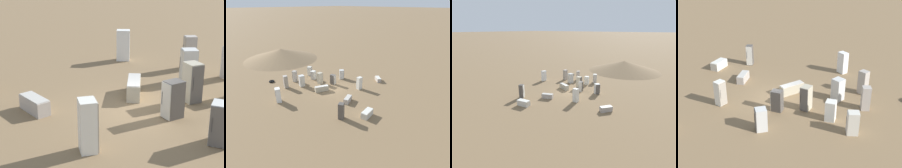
{
  "view_description": "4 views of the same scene",
  "coord_description": "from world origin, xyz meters",
  "views": [
    {
      "loc": [
        5.49,
        13.57,
        6.35
      ],
      "look_at": [
        1.01,
        0.03,
        1.28
      ],
      "focal_mm": 60.0,
      "sensor_mm": 36.0,
      "label": 1
    },
    {
      "loc": [
        16.85,
        -15.58,
        11.5
      ],
      "look_at": [
        1.46,
        -0.31,
        1.37
      ],
      "focal_mm": 28.0,
      "sensor_mm": 36.0,
      "label": 2
    },
    {
      "loc": [
        21.15,
        14.13,
        9.37
      ],
      "look_at": [
        0.57,
        -0.75,
        1.27
      ],
      "focal_mm": 28.0,
      "sensor_mm": 36.0,
      "label": 3
    },
    {
      "loc": [
        -12.41,
        16.46,
        11.42
      ],
      "look_at": [
        -0.86,
        -0.88,
        1.13
      ],
      "focal_mm": 50.0,
      "sensor_mm": 36.0,
      "label": 4
    }
  ],
  "objects": [
    {
      "name": "discarded_fridge_8",
      "position": [
        -2.76,
        -0.06,
        0.89
      ],
      "size": [
        0.67,
        0.83,
        1.79
      ],
      "rotation": [
        0.0,
        0.0,
        0.07
      ],
      "color": "#B2A88E",
      "rests_on": "ground_plane"
    },
    {
      "name": "discarded_fridge_10",
      "position": [
        -5.15,
        -4.58,
        0.94
      ],
      "size": [
        0.8,
        0.71,
        1.87
      ],
      "rotation": [
        0.0,
        0.0,
        4.44
      ],
      "color": "#A89E93",
      "rests_on": "ground_plane"
    },
    {
      "name": "discarded_fridge_14",
      "position": [
        -6.23,
        -2.38,
        0.88
      ],
      "size": [
        0.81,
        0.82,
        1.75
      ],
      "rotation": [
        0.0,
        0.0,
        3.68
      ],
      "color": "#A89E93",
      "rests_on": "ground_plane"
    },
    {
      "name": "discarded_fridge_4",
      "position": [
        -3.98,
        -2.58,
        0.85
      ],
      "size": [
        0.93,
        0.91,
        1.7
      ],
      "rotation": [
        0.0,
        0.0,
        4.45
      ],
      "color": "silver",
      "rests_on": "ground_plane"
    },
    {
      "name": "discarded_fridge_1",
      "position": [
        2.74,
        2.76,
        0.92
      ],
      "size": [
        0.64,
        0.71,
        1.85
      ],
      "rotation": [
        0.0,
        0.0,
        1.5
      ],
      "color": "silver",
      "rests_on": "ground_plane"
    },
    {
      "name": "discarded_fridge_6",
      "position": [
        7.68,
        -1.94,
        0.37
      ],
      "size": [
        0.96,
        1.68,
        0.74
      ],
      "rotation": [
        0.0,
        0.0,
        3.29
      ],
      "color": "beige",
      "rests_on": "ground_plane"
    },
    {
      "name": "discarded_fridge_9",
      "position": [
        -2.15,
        -7.35,
        0.94
      ],
      "size": [
        0.94,
        0.85,
        1.89
      ],
      "rotation": [
        0.0,
        0.0,
        2.76
      ],
      "color": "white",
      "rests_on": "ground_plane"
    },
    {
      "name": "discarded_fridge_5",
      "position": [
        -6.68,
        0.89,
        0.77
      ],
      "size": [
        0.94,
        0.89,
        1.54
      ],
      "rotation": [
        0.0,
        0.0,
        5.23
      ],
      "color": "beige",
      "rests_on": "ground_plane"
    },
    {
      "name": "discarded_fridge_12",
      "position": [
        5.91,
        -4.24,
        0.94
      ],
      "size": [
        0.78,
        0.81,
        1.88
      ],
      "rotation": [
        0.0,
        0.0,
        0.46
      ],
      "color": "#4C4742",
      "rests_on": "ground_plane"
    },
    {
      "name": "discarded_fridge_13",
      "position": [
        -1.16,
        1.21,
        0.77
      ],
      "size": [
        0.88,
        0.73,
        1.55
      ],
      "rotation": [
        0.0,
        0.0,
        4.93
      ],
      "color": "#4C4742",
      "rests_on": "ground_plane"
    },
    {
      "name": "ground_plane",
      "position": [
        0.0,
        0.0,
        0.0
      ],
      "size": [
        1000.0,
        1000.0,
        0.0
      ],
      "primitive_type": "plane",
      "color": "brown"
    },
    {
      "name": "discarded_fridge_11",
      "position": [
        -1.71,
        3.7,
        0.76
      ],
      "size": [
        0.98,
        0.99,
        1.52
      ],
      "rotation": [
        0.0,
        0.0,
        5.55
      ],
      "color": "silver",
      "rests_on": "ground_plane"
    },
    {
      "name": "discarded_fridge_0",
      "position": [
        -4.84,
        0.23,
        0.71
      ],
      "size": [
        0.82,
        0.86,
        1.43
      ],
      "rotation": [
        0.0,
        0.0,
        3.41
      ],
      "color": "silver",
      "rests_on": "ground_plane"
    },
    {
      "name": "discarded_fridge_3",
      "position": [
        -0.59,
        -1.56,
        0.39
      ],
      "size": [
        1.31,
        2.02,
        0.78
      ],
      "rotation": [
        0.0,
        0.0,
        2.73
      ],
      "color": "#B2A88E",
      "rests_on": "ground_plane"
    },
    {
      "name": "discarded_fridge_2",
      "position": [
        4.03,
        -1.11,
        0.33
      ],
      "size": [
        1.15,
        1.67,
        0.66
      ],
      "rotation": [
        0.0,
        0.0,
        3.53
      ],
      "color": "#A89E93",
      "rests_on": "ground_plane"
    }
  ]
}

